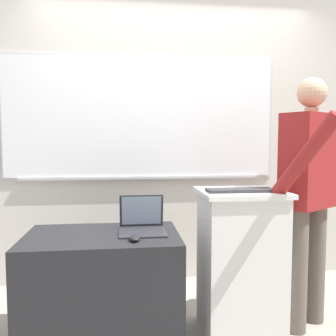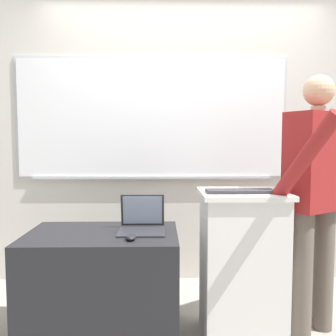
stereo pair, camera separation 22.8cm
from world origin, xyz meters
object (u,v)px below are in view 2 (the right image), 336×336
at_px(lectern_podium, 242,264).
at_px(wireless_keyboard, 240,191).
at_px(side_desk, 103,286).
at_px(person_presenter, 316,188).
at_px(computer_mouse_by_laptop, 131,237).
at_px(laptop, 142,220).

relative_size(lectern_podium, wireless_keyboard, 2.27).
distance_m(side_desk, person_presenter, 1.51).
relative_size(lectern_podium, side_desk, 1.00).
relative_size(lectern_podium, person_presenter, 0.56).
bearing_deg(computer_mouse_by_laptop, wireless_keyboard, 10.11).
bearing_deg(wireless_keyboard, lectern_podium, 63.54).
bearing_deg(wireless_keyboard, side_desk, 176.48).
xyz_separation_m(side_desk, laptop, (0.25, 0.06, 0.41)).
height_order(laptop, wireless_keyboard, wireless_keyboard).
height_order(laptop, computer_mouse_by_laptop, laptop).
relative_size(lectern_podium, computer_mouse_by_laptop, 9.54).
xyz_separation_m(laptop, wireless_keyboard, (0.61, -0.12, 0.20)).
distance_m(side_desk, laptop, 0.49).
relative_size(laptop, wireless_keyboard, 0.70).
bearing_deg(computer_mouse_by_laptop, side_desk, 139.11).
relative_size(side_desk, laptop, 3.25).
bearing_deg(wireless_keyboard, person_presenter, 8.82).
distance_m(person_presenter, laptop, 1.14).
relative_size(person_presenter, wireless_keyboard, 4.02).
distance_m(wireless_keyboard, computer_mouse_by_laptop, 0.72).
height_order(lectern_podium, computer_mouse_by_laptop, lectern_podium).
bearing_deg(computer_mouse_by_laptop, laptop, 77.40).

